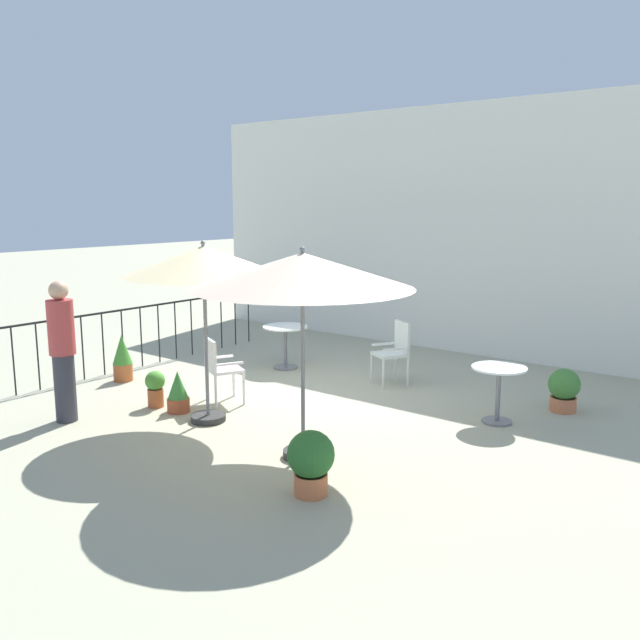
{
  "coord_description": "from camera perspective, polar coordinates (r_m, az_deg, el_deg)",
  "views": [
    {
      "loc": [
        5.7,
        -6.91,
        2.73
      ],
      "look_at": [
        0.0,
        0.34,
        1.09
      ],
      "focal_mm": 37.53,
      "sensor_mm": 36.0,
      "label": 1
    }
  ],
  "objects": [
    {
      "name": "potted_plant_0",
      "position": [
        9.38,
        20.08,
        -5.56
      ],
      "size": [
        0.41,
        0.41,
        0.57
      ],
      "color": "#C46D46",
      "rests_on": "ground"
    },
    {
      "name": "patio_umbrella_0",
      "position": [
        6.9,
        -1.51,
        4.1
      ],
      "size": [
        2.35,
        2.35,
        2.27
      ],
      "color": "#2D2D2D",
      "rests_on": "ground"
    },
    {
      "name": "cafe_table_0",
      "position": [
        8.6,
        14.98,
        -5.3
      ],
      "size": [
        0.68,
        0.68,
        0.72
      ],
      "color": "silver",
      "rests_on": "ground"
    },
    {
      "name": "ground_plane",
      "position": [
        9.37,
        -1.28,
        -6.85
      ],
      "size": [
        60.0,
        60.0,
        0.0
      ],
      "primitive_type": "plane",
      "color": "#A8A589"
    },
    {
      "name": "potted_plant_4",
      "position": [
        6.39,
        -0.79,
        -11.85
      ],
      "size": [
        0.45,
        0.45,
        0.63
      ],
      "color": "#C66B40",
      "rests_on": "ground"
    },
    {
      "name": "potted_plant_1",
      "position": [
        9.27,
        -13.87,
        -5.58
      ],
      "size": [
        0.27,
        0.27,
        0.49
      ],
      "color": "#B15931",
      "rests_on": "ground"
    },
    {
      "name": "villa_facade",
      "position": [
        12.51,
        11.14,
        7.54
      ],
      "size": [
        10.95,
        0.3,
        4.42
      ],
      "primitive_type": "cube",
      "color": "silver",
      "rests_on": "ground"
    },
    {
      "name": "patio_chair_1",
      "position": [
        9.21,
        -8.61,
        -3.81
      ],
      "size": [
        0.63,
        0.6,
        0.9
      ],
      "color": "white",
      "rests_on": "ground"
    },
    {
      "name": "cafe_table_1",
      "position": [
        11.02,
        -2.98,
        -1.62
      ],
      "size": [
        0.74,
        0.74,
        0.71
      ],
      "color": "white",
      "rests_on": "ground"
    },
    {
      "name": "potted_plant_3",
      "position": [
        10.7,
        -16.5,
        -3.1
      ],
      "size": [
        0.3,
        0.3,
        0.72
      ],
      "color": "#AE592D",
      "rests_on": "ground"
    },
    {
      "name": "patio_chair_0",
      "position": [
        10.11,
        6.4,
        -2.45
      ],
      "size": [
        0.59,
        0.6,
        0.95
      ],
      "color": "silver",
      "rests_on": "ground"
    },
    {
      "name": "standing_person",
      "position": [
        8.87,
        -21.11,
        -2.34
      ],
      "size": [
        0.43,
        0.43,
        1.78
      ],
      "color": "#33333D",
      "rests_on": "ground"
    },
    {
      "name": "terrace_railing",
      "position": [
        11.6,
        -14.33,
        -0.39
      ],
      "size": [
        0.03,
        5.11,
        1.01
      ],
      "color": "black",
      "rests_on": "ground"
    },
    {
      "name": "patio_umbrella_1",
      "position": [
        8.22,
        -9.9,
        4.84
      ],
      "size": [
        1.94,
        1.94,
        2.26
      ],
      "color": "#2D2D2D",
      "rests_on": "ground"
    },
    {
      "name": "potted_plant_2",
      "position": [
        8.99,
        -12.02,
        -6.08
      ],
      "size": [
        0.3,
        0.3,
        0.55
      ],
      "color": "#AB4B2C",
      "rests_on": "ground"
    }
  ]
}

